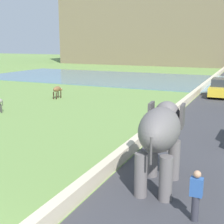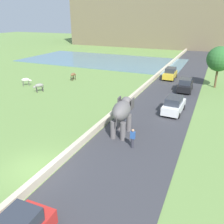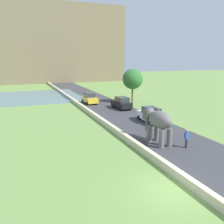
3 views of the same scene
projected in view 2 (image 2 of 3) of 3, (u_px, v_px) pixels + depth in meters
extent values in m
plane|color=#6B8E47|center=(35.00, 169.00, 15.54)|extent=(220.00, 220.00, 0.00)
cube|color=#38383D|center=(170.00, 93.00, 30.53)|extent=(7.00, 120.00, 0.06)
cube|color=beige|center=(138.00, 92.00, 30.18)|extent=(0.40, 110.00, 0.57)
cube|color=slate|center=(102.00, 60.00, 53.27)|extent=(36.00, 18.00, 0.08)
cube|color=#75664C|center=(174.00, 9.00, 78.37)|extent=(64.00, 28.00, 23.38)
ellipsoid|color=#605B5B|center=(121.00, 110.00, 19.12)|extent=(1.61, 2.80, 1.50)
cylinder|color=#605B5B|center=(120.00, 122.00, 20.56)|extent=(0.44, 0.44, 1.60)
cylinder|color=#605B5B|center=(129.00, 123.00, 20.31)|extent=(0.44, 0.44, 1.60)
cylinder|color=#605B5B|center=(113.00, 130.00, 19.03)|extent=(0.44, 0.44, 1.60)
cylinder|color=#605B5B|center=(123.00, 132.00, 18.77)|extent=(0.44, 0.44, 1.60)
ellipsoid|color=#605B5B|center=(126.00, 103.00, 20.29)|extent=(1.07, 0.98, 1.10)
cube|color=#484444|center=(119.00, 102.00, 20.34)|extent=(0.18, 0.71, 0.90)
cube|color=#484444|center=(133.00, 104.00, 19.97)|extent=(0.18, 0.71, 0.90)
cylinder|color=#605B5B|center=(128.00, 110.00, 21.04)|extent=(0.28, 0.28, 1.50)
cone|color=silver|center=(125.00, 106.00, 20.87)|extent=(0.16, 0.57, 0.17)
cone|color=silver|center=(130.00, 106.00, 20.74)|extent=(0.16, 0.57, 0.17)
cylinder|color=#484444|center=(116.00, 121.00, 18.10)|extent=(0.08, 0.08, 0.90)
cylinder|color=#33333D|center=(132.00, 143.00, 17.80)|extent=(0.22, 0.22, 0.85)
cube|color=#2D569E|center=(133.00, 135.00, 17.53)|extent=(0.36, 0.22, 0.56)
sphere|color=tan|center=(133.00, 130.00, 17.38)|extent=(0.22, 0.22, 0.22)
cube|color=black|center=(185.00, 86.00, 31.22)|extent=(1.82, 4.05, 0.80)
cube|color=#2D333D|center=(186.00, 81.00, 30.77)|extent=(1.51, 2.24, 0.70)
cylinder|color=black|center=(180.00, 86.00, 32.77)|extent=(0.20, 0.61, 0.60)
cylinder|color=black|center=(192.00, 87.00, 32.20)|extent=(0.20, 0.61, 0.60)
cylinder|color=black|center=(177.00, 91.00, 30.55)|extent=(0.20, 0.61, 0.60)
cylinder|color=black|center=(190.00, 93.00, 29.98)|extent=(0.20, 0.61, 0.60)
cube|color=gold|center=(170.00, 75.00, 37.30)|extent=(1.75, 4.02, 0.80)
cube|color=#2D333D|center=(171.00, 70.00, 37.18)|extent=(1.48, 2.22, 0.70)
cylinder|color=black|center=(173.00, 80.00, 36.05)|extent=(0.19, 0.60, 0.60)
cylinder|color=black|center=(163.00, 79.00, 36.64)|extent=(0.19, 0.60, 0.60)
cylinder|color=black|center=(176.00, 76.00, 38.26)|extent=(0.19, 0.60, 0.60)
cylinder|color=black|center=(166.00, 75.00, 38.85)|extent=(0.19, 0.60, 0.60)
cylinder|color=black|center=(20.00, 222.00, 11.13)|extent=(0.20, 0.60, 0.60)
cube|color=white|center=(174.00, 107.00, 24.25)|extent=(1.87, 4.07, 0.80)
cube|color=#2D333D|center=(174.00, 100.00, 23.80)|extent=(1.54, 2.26, 0.70)
cylinder|color=black|center=(169.00, 105.00, 25.81)|extent=(0.21, 0.61, 0.60)
cylinder|color=black|center=(184.00, 107.00, 25.15)|extent=(0.21, 0.61, 0.60)
cylinder|color=black|center=(162.00, 113.00, 23.66)|extent=(0.21, 0.61, 0.60)
cylinder|color=black|center=(179.00, 116.00, 22.99)|extent=(0.21, 0.61, 0.60)
ellipsoid|color=brown|center=(73.00, 75.00, 36.63)|extent=(0.47, 1.11, 0.50)
cylinder|color=#302014|center=(74.00, 77.00, 37.23)|extent=(0.10, 0.10, 0.65)
cylinder|color=#302014|center=(75.00, 78.00, 37.12)|extent=(0.10, 0.10, 0.65)
cylinder|color=#302014|center=(71.00, 79.00, 36.58)|extent=(0.10, 0.10, 0.65)
cylinder|color=#302014|center=(73.00, 79.00, 36.47)|extent=(0.10, 0.10, 0.65)
ellipsoid|color=brown|center=(75.00, 75.00, 37.23)|extent=(0.25, 0.41, 0.26)
cone|color=beige|center=(75.00, 73.00, 37.19)|extent=(0.04, 0.04, 0.12)
cone|color=beige|center=(76.00, 74.00, 37.13)|extent=(0.04, 0.04, 0.12)
cylinder|color=#302014|center=(71.00, 77.00, 36.25)|extent=(0.04, 0.04, 0.45)
ellipsoid|color=silver|center=(26.00, 80.00, 33.62)|extent=(1.11, 1.06, 0.50)
cylinder|color=#595753|center=(29.00, 83.00, 34.09)|extent=(0.10, 0.10, 0.65)
cylinder|color=#595753|center=(29.00, 84.00, 33.81)|extent=(0.10, 0.10, 0.65)
cylinder|color=#595753|center=(23.00, 84.00, 33.87)|extent=(0.10, 0.10, 0.65)
cylinder|color=#595753|center=(23.00, 84.00, 33.60)|extent=(0.10, 0.10, 0.65)
ellipsoid|color=silver|center=(30.00, 80.00, 33.86)|extent=(0.46, 0.45, 0.26)
cone|color=beige|center=(30.00, 79.00, 33.87)|extent=(0.04, 0.04, 0.12)
cone|color=beige|center=(30.00, 79.00, 33.71)|extent=(0.04, 0.04, 0.12)
cylinder|color=#595753|center=(22.00, 81.00, 33.55)|extent=(0.04, 0.04, 0.45)
ellipsoid|color=gray|center=(39.00, 85.00, 30.90)|extent=(1.00, 1.15, 0.50)
cylinder|color=#373533|center=(37.00, 90.00, 30.82)|extent=(0.10, 0.10, 0.65)
cylinder|color=#373533|center=(36.00, 90.00, 31.07)|extent=(0.10, 0.10, 0.65)
cylinder|color=#373533|center=(43.00, 89.00, 31.17)|extent=(0.10, 0.10, 0.65)
cylinder|color=#373533|center=(42.00, 89.00, 31.42)|extent=(0.10, 0.10, 0.65)
ellipsoid|color=gray|center=(34.00, 87.00, 30.67)|extent=(0.43, 0.46, 0.26)
cone|color=beige|center=(34.00, 86.00, 30.53)|extent=(0.04, 0.04, 0.12)
cone|color=beige|center=(34.00, 86.00, 30.67)|extent=(0.04, 0.04, 0.12)
cylinder|color=#373533|center=(43.00, 86.00, 31.23)|extent=(0.04, 0.04, 0.45)
cylinder|color=brown|center=(216.00, 78.00, 32.66)|extent=(0.28, 0.28, 2.84)
sphere|color=#2D662D|center=(219.00, 59.00, 31.67)|extent=(3.35, 3.35, 3.35)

